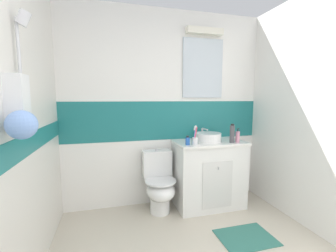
# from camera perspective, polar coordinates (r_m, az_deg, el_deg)

# --- Properties ---
(wall_back_tiled) EXTENTS (3.20, 0.20, 2.50)m
(wall_back_tiled) POSITION_cam_1_polar(r_m,az_deg,el_deg) (2.94, -0.52, 4.62)
(wall_back_tiled) COLOR white
(wall_back_tiled) RESTS_ON ground_plane
(wall_left_shower_alcove) EXTENTS (0.28, 3.48, 2.50)m
(wall_left_shower_alcove) POSITION_cam_1_polar(r_m,az_deg,el_deg) (1.72, -36.17, 1.25)
(wall_left_shower_alcove) COLOR silver
(wall_left_shower_alcove) RESTS_ON ground_plane
(vanity_cabinet) EXTENTS (0.87, 0.53, 0.85)m
(vanity_cabinet) POSITION_cam_1_polar(r_m,az_deg,el_deg) (2.98, 10.32, -11.85)
(vanity_cabinet) COLOR white
(vanity_cabinet) RESTS_ON ground_plane
(sink_basin) EXTENTS (0.32, 0.37, 0.15)m
(sink_basin) POSITION_cam_1_polar(r_m,az_deg,el_deg) (2.85, 10.26, -2.74)
(sink_basin) COLOR white
(sink_basin) RESTS_ON vanity_cabinet
(toilet) EXTENTS (0.37, 0.50, 0.75)m
(toilet) POSITION_cam_1_polar(r_m,az_deg,el_deg) (2.81, -2.26, -14.54)
(toilet) COLOR white
(toilet) RESTS_ON ground_plane
(toothbrush_cup) EXTENTS (0.06, 0.06, 0.23)m
(toothbrush_cup) POSITION_cam_1_polar(r_m,az_deg,el_deg) (2.60, 6.94, -3.51)
(toothbrush_cup) COLOR white
(toothbrush_cup) RESTS_ON vanity_cabinet
(soap_dispenser) EXTENTS (0.05, 0.05, 0.18)m
(soap_dispenser) POSITION_cam_1_polar(r_m,az_deg,el_deg) (2.86, 17.41, -2.65)
(soap_dispenser) COLOR pink
(soap_dispenser) RESTS_ON vanity_cabinet
(shampoo_bottle_tall) EXTENTS (0.06, 0.06, 0.23)m
(shampoo_bottle_tall) POSITION_cam_1_polar(r_m,az_deg,el_deg) (2.81, 16.12, -1.91)
(shampoo_bottle_tall) COLOR #4C4C51
(shampoo_bottle_tall) RESTS_ON vanity_cabinet
(perfume_flask_small) EXTENTS (0.04, 0.03, 0.11)m
(perfume_flask_small) POSITION_cam_1_polar(r_m,az_deg,el_deg) (2.58, 5.04, -3.75)
(perfume_flask_small) COLOR #2659B2
(perfume_flask_small) RESTS_ON vanity_cabinet
(bath_mat) EXTENTS (0.54, 0.40, 0.01)m
(bath_mat) POSITION_cam_1_polar(r_m,az_deg,el_deg) (2.60, 19.33, -25.36)
(bath_mat) COLOR #337266
(bath_mat) RESTS_ON ground_plane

